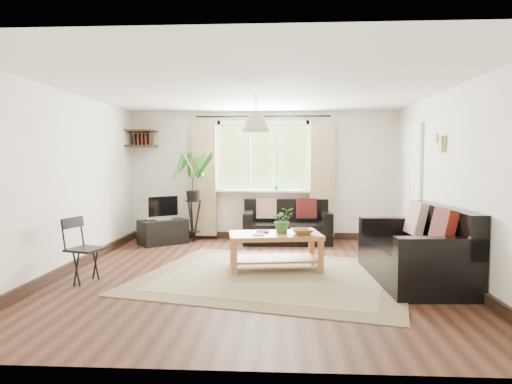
# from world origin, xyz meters

# --- Properties ---
(floor) EXTENTS (5.50, 5.50, 0.00)m
(floor) POSITION_xyz_m (0.00, 0.00, 0.00)
(floor) COLOR black
(floor) RESTS_ON ground
(ceiling) EXTENTS (5.50, 5.50, 0.00)m
(ceiling) POSITION_xyz_m (0.00, 0.00, 2.40)
(ceiling) COLOR white
(ceiling) RESTS_ON floor
(wall_back) EXTENTS (5.00, 0.02, 2.40)m
(wall_back) POSITION_xyz_m (0.00, 2.75, 1.20)
(wall_back) COLOR silver
(wall_back) RESTS_ON floor
(wall_front) EXTENTS (5.00, 0.02, 2.40)m
(wall_front) POSITION_xyz_m (0.00, -2.75, 1.20)
(wall_front) COLOR silver
(wall_front) RESTS_ON floor
(wall_left) EXTENTS (0.02, 5.50, 2.40)m
(wall_left) POSITION_xyz_m (-2.50, 0.00, 1.20)
(wall_left) COLOR silver
(wall_left) RESTS_ON floor
(wall_right) EXTENTS (0.02, 5.50, 2.40)m
(wall_right) POSITION_xyz_m (2.50, 0.00, 1.20)
(wall_right) COLOR silver
(wall_right) RESTS_ON floor
(rug) EXTENTS (3.81, 3.47, 0.02)m
(rug) POSITION_xyz_m (0.26, -0.11, 0.01)
(rug) COLOR #BCB192
(rug) RESTS_ON floor
(window) EXTENTS (2.50, 0.16, 2.16)m
(window) POSITION_xyz_m (0.00, 2.71, 1.55)
(window) COLOR white
(window) RESTS_ON wall_back
(door) EXTENTS (0.06, 0.96, 2.06)m
(door) POSITION_xyz_m (2.47, 1.70, 1.00)
(door) COLOR silver
(door) RESTS_ON wall_right
(corner_shelf) EXTENTS (0.50, 0.50, 0.34)m
(corner_shelf) POSITION_xyz_m (-2.25, 2.50, 1.89)
(corner_shelf) COLOR black
(corner_shelf) RESTS_ON wall_back
(pendant_lamp) EXTENTS (0.36, 0.36, 0.54)m
(pendant_lamp) POSITION_xyz_m (0.00, 0.40, 2.05)
(pendant_lamp) COLOR beige
(pendant_lamp) RESTS_ON ceiling
(wall_sconce) EXTENTS (0.12, 0.12, 0.28)m
(wall_sconce) POSITION_xyz_m (2.43, 0.30, 1.74)
(wall_sconce) COLOR beige
(wall_sconce) RESTS_ON wall_right
(sofa_back) EXTENTS (1.59, 0.85, 0.73)m
(sofa_back) POSITION_xyz_m (0.45, 2.30, 0.37)
(sofa_back) COLOR black
(sofa_back) RESTS_ON floor
(sofa_right) EXTENTS (1.91, 1.03, 0.88)m
(sofa_right) POSITION_xyz_m (1.97, -0.21, 0.44)
(sofa_right) COLOR black
(sofa_right) RESTS_ON floor
(coffee_table) EXTENTS (1.31, 0.84, 0.50)m
(coffee_table) POSITION_xyz_m (0.27, 0.25, 0.25)
(coffee_table) COLOR #945C30
(coffee_table) RESTS_ON floor
(table_plant) EXTENTS (0.34, 0.31, 0.35)m
(table_plant) POSITION_xyz_m (0.37, 0.32, 0.68)
(table_plant) COLOR #316829
(table_plant) RESTS_ON coffee_table
(bowl) EXTENTS (0.37, 0.37, 0.08)m
(bowl) POSITION_xyz_m (0.64, 0.19, 0.54)
(bowl) COLOR brown
(bowl) RESTS_ON coffee_table
(book_a) EXTENTS (0.16, 0.21, 0.02)m
(book_a) POSITION_xyz_m (-0.02, 0.09, 0.51)
(book_a) COLOR silver
(book_a) RESTS_ON coffee_table
(book_b) EXTENTS (0.18, 0.24, 0.02)m
(book_b) POSITION_xyz_m (0.01, 0.34, 0.51)
(book_b) COLOR #542E21
(book_b) RESTS_ON coffee_table
(tv_stand) EXTENTS (0.91, 0.86, 0.43)m
(tv_stand) POSITION_xyz_m (-1.75, 2.05, 0.22)
(tv_stand) COLOR black
(tv_stand) RESTS_ON floor
(tv) EXTENTS (0.61, 0.55, 0.47)m
(tv) POSITION_xyz_m (-1.75, 2.05, 0.67)
(tv) COLOR #A5A5AA
(tv) RESTS_ON tv_stand
(palm_stand) EXTENTS (0.75, 0.75, 1.65)m
(palm_stand) POSITION_xyz_m (-1.26, 2.33, 0.82)
(palm_stand) COLOR black
(palm_stand) RESTS_ON floor
(folding_chair) EXTENTS (0.51, 0.51, 0.79)m
(folding_chair) POSITION_xyz_m (-2.01, -0.53, 0.40)
(folding_chair) COLOR black
(folding_chair) RESTS_ON floor
(sill_plant) EXTENTS (0.14, 0.10, 0.27)m
(sill_plant) POSITION_xyz_m (0.25, 2.63, 1.06)
(sill_plant) COLOR #2D6023
(sill_plant) RESTS_ON window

